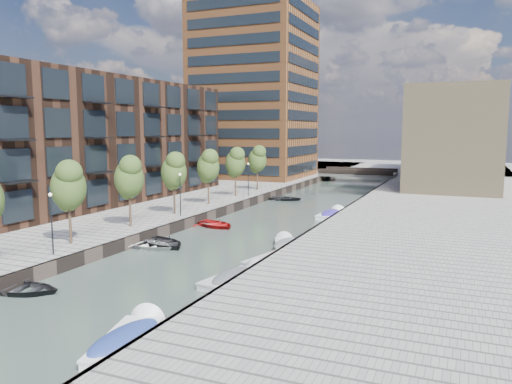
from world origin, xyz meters
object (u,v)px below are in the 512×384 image
Objects in this scene: motorboat_2 at (274,260)px; tree_5 at (235,161)px; tree_2 at (129,176)px; motorboat_1 at (236,278)px; car at (407,183)px; tree_1 at (68,184)px; tree_4 at (208,165)px; bridge at (358,174)px; sloop_3 at (149,248)px; sloop_4 at (284,200)px; motorboat_0 at (129,338)px; motorboat_4 at (285,245)px; tree_6 at (257,158)px; sloop_0 at (22,293)px; sloop_2 at (215,227)px; motorboat_3 at (332,215)px; tree_3 at (174,170)px; sloop_1 at (162,246)px.

tree_5 is at bearing 121.02° from motorboat_2.
tree_2 is 21.00m from tree_5.
car is at bearing 83.72° from motorboat_1.
tree_1 is 21.00m from tree_4.
bridge is at bearing 81.05° from tree_2.
car is (14.98, 41.19, 1.72)m from sloop_3.
motorboat_1 is 1.22× the size of car.
sloop_4 is (4.42, 26.68, -5.31)m from tree_2.
motorboat_0 is (9.43, -14.91, 0.21)m from sloop_3.
motorboat_1 is (13.56, -0.63, -5.11)m from tree_1.
motorboat_4 is at bearing 89.20° from motorboat_0.
motorboat_1 is (13.56, -35.63, -5.11)m from tree_6.
sloop_3 is (3.67, -16.60, -5.31)m from tree_4.
sloop_4 is (1.11, 41.08, 0.00)m from sloop_0.
tree_1 is 7.00m from tree_2.
sloop_2 is at bearing -95.00° from bridge.
car is (15.33, 52.99, 1.72)m from sloop_0.
tree_2 is 28.00m from tree_6.
sloop_3 reaches higher than sloop_0.
motorboat_2 is at bearing 84.70° from motorboat_1.
sloop_4 is at bearing 132.35° from motorboat_3.
sloop_3 is 0.88× the size of motorboat_3.
tree_4 is 1.28× the size of sloop_3.
tree_2 and tree_6 have the same top height.
motorboat_4 is at bearing -119.67° from car.
motorboat_4 is at bearing -20.62° from tree_3.
bridge is at bearing 3.80° from sloop_3.
tree_2 and tree_4 have the same top height.
sloop_4 is at bearing 70.76° from tree_4.
tree_3 is 20.59m from motorboat_1.
tree_5 is 25.88m from car.
car reaches higher than bridge.
car is (14.40, 40.18, 1.72)m from sloop_1.
motorboat_4 is at bearing -62.81° from tree_6.
bridge is 56.83m from sloop_3.
motorboat_2 is (9.63, -29.04, 0.09)m from sloop_4.
tree_5 is 8.94m from sloop_4.
sloop_0 is 55.19m from car.
bridge is at bearing 18.31° from sloop_2.
tree_2 reaches higher than motorboat_4.
motorboat_3 is at bearing -16.88° from tree_5.
motorboat_3 is at bearing -17.43° from sloop_3.
tree_4 is 1.40× the size of car.
tree_5 is (0.00, 21.00, 0.00)m from tree_2.
tree_6 is at bearing -7.88° from sloop_0.
tree_3 reaches higher than car.
sloop_4 is at bearing 24.22° from sloop_1.
sloop_0 is at bearing -84.65° from tree_5.
car reaches higher than motorboat_1.
bridge is 61.71m from tree_1.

